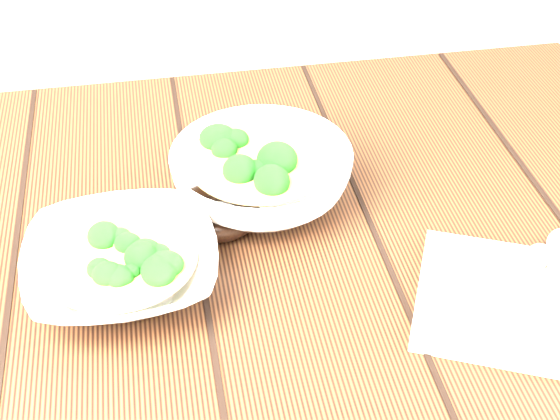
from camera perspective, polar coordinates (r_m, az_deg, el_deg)
The scene contains 7 objects.
table at distance 0.95m, azimuth -4.25°, elevation -8.38°, with size 1.20×0.80×0.75m.
soup_bowl_front at distance 0.82m, azimuth -11.50°, elevation -3.92°, with size 0.20×0.20×0.06m.
soup_bowl_back at distance 0.91m, azimuth -1.35°, elevation 2.66°, with size 0.28×0.28×0.08m.
trivet at distance 0.90m, azimuth -4.66°, elevation -0.12°, with size 0.10×0.10×0.02m, color black.
napkin at distance 0.83m, azimuth 17.30°, elevation -6.58°, with size 0.21×0.17×0.01m, color beige.
spoon_left at distance 0.85m, azimuth 17.60°, elevation -4.61°, with size 0.13×0.14×0.01m.
spoon_right at distance 0.88m, azimuth 19.34°, elevation -3.50°, with size 0.12×0.15×0.01m.
Camera 1 is at (-0.05, -0.64, 1.33)m, focal length 50.00 mm.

